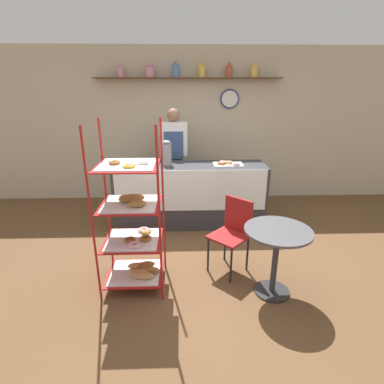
% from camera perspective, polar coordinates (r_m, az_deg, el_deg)
% --- Properties ---
extents(ground_plane, '(14.00, 14.00, 0.00)m').
position_cam_1_polar(ground_plane, '(3.69, 0.23, -14.10)').
color(ground_plane, brown).
extents(back_wall, '(10.00, 0.30, 2.70)m').
position_cam_1_polar(back_wall, '(5.56, -0.68, 12.56)').
color(back_wall, beige).
rests_on(back_wall, ground_plane).
extents(display_counter, '(2.25, 0.62, 0.94)m').
position_cam_1_polar(display_counter, '(4.59, -0.33, -0.49)').
color(display_counter, '#333338').
rests_on(display_counter, ground_plane).
extents(pastry_rack, '(0.64, 0.59, 1.75)m').
position_cam_1_polar(pastry_rack, '(3.14, -11.01, -6.25)').
color(pastry_rack, '#A51919').
rests_on(pastry_rack, ground_plane).
extents(person_worker, '(0.44, 0.23, 1.71)m').
position_cam_1_polar(person_worker, '(5.01, -3.42, 6.75)').
color(person_worker, '#282833').
rests_on(person_worker, ground_plane).
extents(cafe_table, '(0.66, 0.66, 0.73)m').
position_cam_1_polar(cafe_table, '(3.13, 15.81, -9.89)').
color(cafe_table, '#262628').
rests_on(cafe_table, ground_plane).
extents(cafe_chair, '(0.54, 0.54, 0.86)m').
position_cam_1_polar(cafe_chair, '(3.46, 7.88, -6.79)').
color(cafe_chair, black).
rests_on(cafe_chair, ground_plane).
extents(coffee_carafe, '(0.14, 0.14, 0.36)m').
position_cam_1_polar(coffee_carafe, '(4.43, -4.83, 7.41)').
color(coffee_carafe, gray).
rests_on(coffee_carafe, display_counter).
extents(donut_tray_counter, '(0.43, 0.28, 0.05)m').
position_cam_1_polar(donut_tray_counter, '(4.49, 6.76, 5.43)').
color(donut_tray_counter, white).
rests_on(donut_tray_counter, display_counter).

